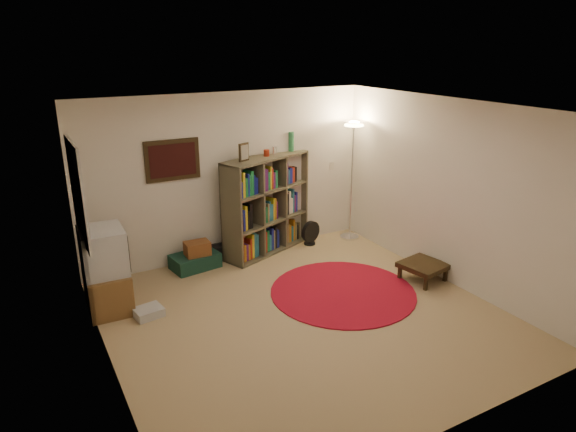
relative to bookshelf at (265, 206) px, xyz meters
name	(u,v)px	position (x,y,z in m)	size (l,w,h in m)	color
room	(300,219)	(-0.57, -2.04, 0.52)	(4.54, 4.54, 2.54)	tan
bookshelf	(265,206)	(0.00, 0.00, 0.00)	(1.59, 0.95, 1.84)	brown
floor_lamp	(353,142)	(1.51, -0.19, 0.90)	(0.49, 0.49, 1.98)	white
floor_fan	(311,233)	(0.76, -0.13, -0.54)	(0.36, 0.23, 0.40)	black
tv_stand	(106,271)	(-2.55, -0.73, -0.23)	(0.54, 0.74, 1.06)	brown
dvd_box	(149,312)	(-2.18, -1.16, -0.69)	(0.36, 0.32, 0.11)	silver
suitcase	(195,261)	(-1.20, -0.08, -0.63)	(0.73, 0.52, 0.22)	#123327
wicker_basket	(197,248)	(-1.17, -0.13, -0.42)	(0.36, 0.26, 0.20)	brown
duffel_bag	(223,251)	(-0.70, 0.08, -0.63)	(0.34, 0.30, 0.22)	black
red_rug	(343,292)	(0.25, -1.79, -0.73)	(1.93, 1.93, 0.02)	maroon
side_table	(423,266)	(1.44, -2.02, -0.53)	(0.64, 0.64, 0.25)	black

